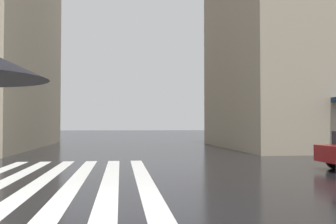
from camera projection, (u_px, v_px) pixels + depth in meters
name	position (u px, v px, depth m)	size (l,w,h in m)	color
ground_plane	(82.00, 209.00, 7.93)	(220.00, 220.00, 0.00)	black
zebra_crossing	(58.00, 181.00, 11.77)	(13.00, 5.50, 0.01)	silver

